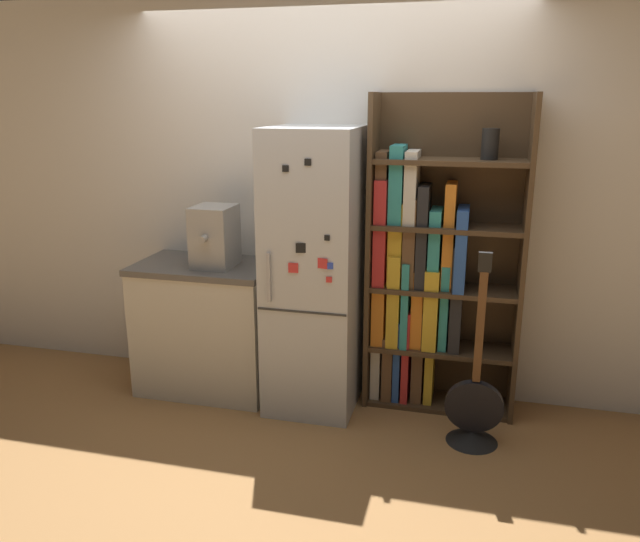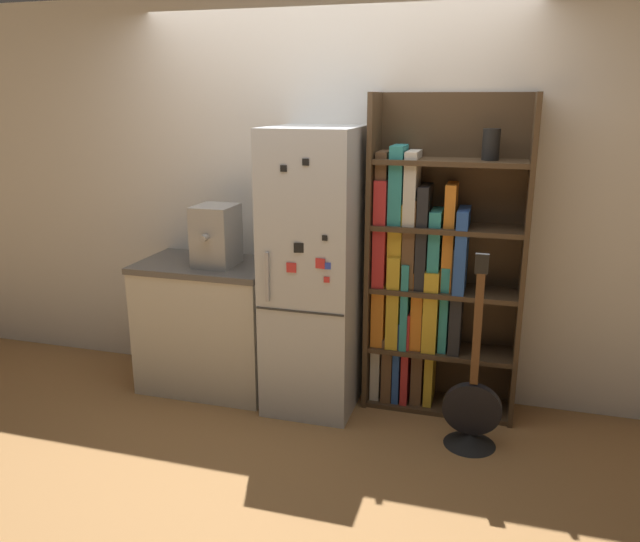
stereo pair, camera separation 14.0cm
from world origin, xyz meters
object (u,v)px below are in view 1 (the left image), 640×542
Objects in this scene: bookshelf at (427,274)px; espresso_machine at (215,236)px; refrigerator at (315,271)px; guitar at (473,416)px.

espresso_machine is (-1.35, -0.19, 0.21)m from bookshelf.
refrigerator is 0.70m from espresso_machine.
bookshelf is 0.91m from guitar.
espresso_machine is at bearing 170.90° from guitar.
bookshelf is at bearing 126.61° from guitar.
bookshelf is (0.68, 0.18, -0.02)m from refrigerator.
refrigerator is at bearing 0.96° from espresso_machine.
espresso_machine reaches higher than guitar.
bookshelf reaches higher than guitar.
bookshelf reaches higher than refrigerator.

